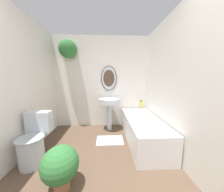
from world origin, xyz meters
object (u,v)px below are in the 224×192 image
at_px(toilet, 34,142).
at_px(potted_plant, 60,165).
at_px(pedestal_sink, 109,105).
at_px(shampoo_bottle, 141,104).
at_px(bathtub, 142,129).

distance_m(toilet, potted_plant, 0.76).
xyz_separation_m(toilet, pedestal_sink, (1.18, 1.09, 0.31)).
height_order(pedestal_sink, shampoo_bottle, pedestal_sink).
xyz_separation_m(toilet, shampoo_bottle, (2.04, 1.23, 0.31)).
relative_size(pedestal_sink, shampoo_bottle, 5.29).
relative_size(pedestal_sink, potted_plant, 1.71).
height_order(toilet, shampoo_bottle, toilet).
height_order(pedestal_sink, potted_plant, pedestal_sink).
bearing_deg(pedestal_sink, potted_plant, -110.63).
xyz_separation_m(pedestal_sink, potted_plant, (-0.59, -1.57, -0.33)).
bearing_deg(pedestal_sink, shampoo_bottle, 9.05).
bearing_deg(bathtub, toilet, -163.84).
relative_size(toilet, potted_plant, 1.43).
bearing_deg(pedestal_sink, toilet, -137.28).
bearing_deg(shampoo_bottle, potted_plant, -130.28).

